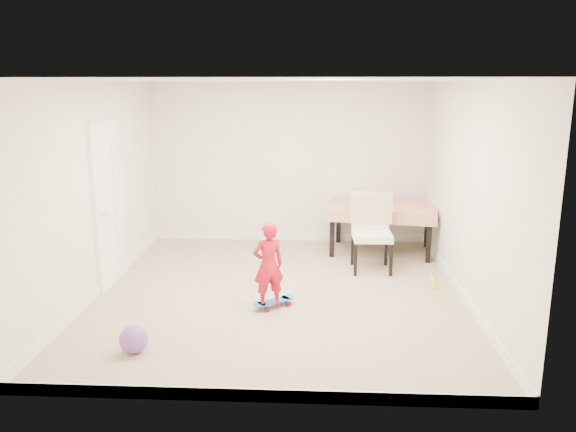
{
  "coord_description": "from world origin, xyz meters",
  "views": [
    {
      "loc": [
        0.45,
        -6.62,
        2.54
      ],
      "look_at": [
        0.1,
        0.2,
        0.95
      ],
      "focal_mm": 35.0,
      "sensor_mm": 36.0,
      "label": 1
    }
  ],
  "objects_px": {
    "dining_chair": "(372,233)",
    "skateboard": "(274,304)",
    "child": "(268,268)",
    "balloon": "(134,339)",
    "dining_table": "(381,228)"
  },
  "relations": [
    {
      "from": "dining_table",
      "to": "child",
      "type": "height_order",
      "value": "child"
    },
    {
      "from": "dining_table",
      "to": "balloon",
      "type": "distance_m",
      "value": 4.52
    },
    {
      "from": "dining_chair",
      "to": "dining_table",
      "type": "bearing_deg",
      "value": 74.45
    },
    {
      "from": "dining_chair",
      "to": "child",
      "type": "bearing_deg",
      "value": -133.15
    },
    {
      "from": "skateboard",
      "to": "child",
      "type": "relative_size",
      "value": 0.54
    },
    {
      "from": "dining_chair",
      "to": "child",
      "type": "height_order",
      "value": "dining_chair"
    },
    {
      "from": "skateboard",
      "to": "child",
      "type": "xyz_separation_m",
      "value": [
        -0.06,
        -0.06,
        0.46
      ]
    },
    {
      "from": "dining_chair",
      "to": "balloon",
      "type": "xyz_separation_m",
      "value": [
        -2.54,
        -2.64,
        -0.4
      ]
    },
    {
      "from": "dining_chair",
      "to": "skateboard",
      "type": "bearing_deg",
      "value": -133.01
    },
    {
      "from": "skateboard",
      "to": "dining_chair",
      "type": "bearing_deg",
      "value": 10.56
    },
    {
      "from": "skateboard",
      "to": "balloon",
      "type": "relative_size",
      "value": 1.94
    },
    {
      "from": "dining_table",
      "to": "dining_chair",
      "type": "distance_m",
      "value": 0.96
    },
    {
      "from": "balloon",
      "to": "dining_chair",
      "type": "bearing_deg",
      "value": 46.09
    },
    {
      "from": "dining_table",
      "to": "balloon",
      "type": "height_order",
      "value": "dining_table"
    },
    {
      "from": "dining_chair",
      "to": "skateboard",
      "type": "relative_size",
      "value": 1.98
    }
  ]
}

